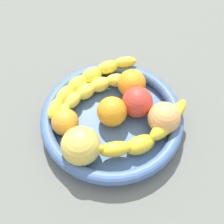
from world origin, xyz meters
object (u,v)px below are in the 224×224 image
object	(u,v)px
apple_yellow	(81,146)
orange_mid_left	(65,122)
orange_front	(112,111)
banana_arching_top	(87,81)
peach_blush	(164,118)
orange_mid_right	(132,83)
fruit_bowl	(112,118)
tomato_red	(137,102)
banana_draped_left	(138,138)
banana_draped_right	(95,90)

from	to	relation	value
apple_yellow	orange_mid_left	bearing A→B (deg)	-133.04
orange_front	banana_arching_top	bearing A→B (deg)	-131.52
banana_arching_top	peach_blush	world-z (taller)	peach_blush
orange_mid_right	peach_blush	bearing A→B (deg)	49.21
peach_blush	banana_arching_top	bearing A→B (deg)	-107.21
orange_mid_left	apple_yellow	distance (cm)	7.03
orange_front	orange_mid_right	bearing A→B (deg)	165.25
fruit_bowl	orange_mid_left	xyz separation A→B (cm)	(4.81, -8.58, 2.29)
tomato_red	banana_arching_top	bearing A→B (deg)	-104.77
fruit_bowl	banana_draped_left	bearing A→B (deg)	55.63
orange_front	tomato_red	xyz separation A→B (cm)	(-3.60, 4.52, 0.16)
banana_draped_left	peach_blush	size ratio (longest dim) A/B	3.07
fruit_bowl	banana_arching_top	bearing A→B (deg)	-131.64
banana_arching_top	peach_blush	xyz separation A→B (cm)	(5.69, 18.38, 0.64)
banana_draped_right	banana_arching_top	bearing A→B (deg)	-126.39
banana_draped_right	orange_front	xyz separation A→B (cm)	(5.13, 5.41, 0.85)
banana_draped_right	banana_arching_top	distance (cm)	2.89
orange_mid_left	tomato_red	world-z (taller)	tomato_red
banana_draped_right	orange_front	bearing A→B (deg)	46.52
orange_mid_right	apple_yellow	world-z (taller)	apple_yellow
apple_yellow	peach_blush	world-z (taller)	apple_yellow
apple_yellow	tomato_red	bearing A→B (deg)	148.71
tomato_red	fruit_bowl	bearing A→B (deg)	-51.22
banana_arching_top	apple_yellow	xyz separation A→B (cm)	(16.42, 4.21, 1.09)
peach_blush	tomato_red	bearing A→B (deg)	-111.88
banana_draped_right	apple_yellow	world-z (taller)	apple_yellow
orange_front	orange_mid_left	bearing A→B (deg)	-60.57
fruit_bowl	apple_yellow	bearing A→B (deg)	-20.09
banana_arching_top	tomato_red	distance (cm)	12.67
orange_mid_left	peach_blush	xyz separation A→B (cm)	(-5.98, 19.25, 0.53)
peach_blush	orange_front	bearing A→B (deg)	-83.93
banana_arching_top	banana_draped_right	bearing A→B (deg)	53.61
banana_draped_left	orange_mid_right	bearing A→B (deg)	-161.44
apple_yellow	peach_blush	xyz separation A→B (cm)	(-10.73, 14.16, -0.45)
fruit_bowl	banana_arching_top	xyz separation A→B (cm)	(-6.86, -7.71, 2.18)
banana_draped_left	tomato_red	bearing A→B (deg)	-165.90
banana_draped_right	peach_blush	world-z (taller)	peach_blush
banana_draped_left	apple_yellow	size ratio (longest dim) A/B	2.71
banana_draped_right	tomato_red	distance (cm)	10.10
orange_mid_left	apple_yellow	xyz separation A→B (cm)	(4.75, 5.09, 0.98)
banana_arching_top	tomato_red	size ratio (longest dim) A/B	3.24
orange_mid_right	tomato_red	size ratio (longest dim) A/B	0.96
banana_draped_right	orange_mid_right	distance (cm)	8.35
fruit_bowl	orange_mid_left	world-z (taller)	orange_mid_left
orange_mid_right	fruit_bowl	bearing A→B (deg)	-14.69
banana_draped_right	apple_yellow	bearing A→B (deg)	7.40
peach_blush	orange_mid_right	bearing A→B (deg)	-130.79
banana_draped_left	banana_arching_top	distance (cm)	18.24
fruit_bowl	peach_blush	world-z (taller)	peach_blush
orange_mid_right	apple_yellow	size ratio (longest dim) A/B	0.84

